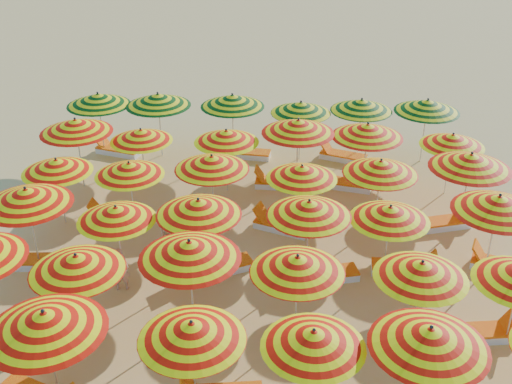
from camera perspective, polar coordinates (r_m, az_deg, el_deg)
ground at (r=18.85m, az=-0.05°, el=-5.00°), size 120.00×120.00×0.00m
umbrella_1 at (r=13.35m, az=-18.27°, el=-10.91°), size 2.61×2.61×2.56m
umbrella_2 at (r=12.89m, az=-5.74°, el=-12.21°), size 2.28×2.28×2.31m
umbrella_3 at (r=12.83m, az=5.14°, el=-12.88°), size 2.76×2.76×2.22m
umbrella_4 at (r=12.90m, az=15.19°, el=-12.38°), size 2.90×2.90×2.48m
umbrella_7 at (r=15.17m, az=-15.66°, el=-6.12°), size 2.56×2.56×2.34m
umbrella_8 at (r=14.81m, az=-5.94°, el=-5.15°), size 2.79×2.79×2.54m
umbrella_9 at (r=14.61m, az=3.71°, el=-6.43°), size 2.32×2.32×2.34m
umbrella_10 at (r=14.95m, az=14.50°, el=-6.74°), size 2.51×2.51×2.29m
umbrella_12 at (r=17.94m, az=-19.73°, el=-0.39°), size 2.83×2.83×2.54m
umbrella_13 at (r=17.11m, az=-12.33°, el=-1.89°), size 2.19×2.19×2.20m
umbrella_14 at (r=16.71m, az=-5.13°, el=-1.37°), size 2.90×2.90×2.40m
umbrella_15 at (r=16.70m, az=4.74°, el=-1.47°), size 2.68×2.68×2.38m
umbrella_16 at (r=17.02m, az=11.83°, el=-1.88°), size 2.40×2.40×2.24m
umbrella_17 at (r=17.72m, az=20.76°, el=-1.00°), size 3.14×3.14×2.53m
umbrella_18 at (r=20.03m, az=-17.30°, el=2.25°), size 2.75×2.75×2.24m
umbrella_19 at (r=19.37m, az=-11.21°, el=2.02°), size 2.74×2.74×2.21m
umbrella_20 at (r=19.07m, az=-3.95°, el=2.61°), size 2.86×2.86×2.39m
umbrella_21 at (r=18.81m, az=4.10°, el=1.76°), size 2.58×2.58×2.23m
umbrella_22 at (r=19.14m, az=11.02°, el=2.17°), size 2.45×2.45×2.37m
umbrella_23 at (r=19.78m, az=18.55°, el=2.60°), size 3.06×3.06×2.56m
umbrella_24 at (r=22.04m, az=-15.73°, el=5.67°), size 2.91×2.91×2.54m
umbrella_25 at (r=21.60m, az=-10.19°, el=4.98°), size 2.33×2.33×2.21m
umbrella_26 at (r=21.05m, az=-2.66°, el=4.96°), size 2.25×2.25×2.28m
umbrella_27 at (r=21.18m, az=3.77°, el=5.83°), size 3.15×3.15×2.57m
umbrella_28 at (r=21.29m, az=9.89°, el=5.40°), size 2.50×2.50×2.50m
umbrella_29 at (r=21.81m, az=17.07°, el=4.43°), size 2.15×2.15×2.23m
umbrella_30 at (r=24.41m, az=-13.85°, el=8.00°), size 2.91×2.91×2.48m
umbrella_31 at (r=23.82m, az=-8.70°, el=8.11°), size 2.95×2.95×2.53m
umbrella_32 at (r=23.58m, az=-2.11°, el=8.11°), size 2.66×2.66×2.49m
umbrella_33 at (r=23.38m, az=4.00°, el=7.49°), size 2.81×2.81×2.32m
umbrella_34 at (r=23.69m, az=9.36°, el=7.62°), size 2.33×2.33×2.39m
umbrella_35 at (r=23.89m, az=14.99°, el=7.41°), size 2.67×2.67×2.48m
lounger_2 at (r=16.58m, az=19.48°, el=-11.70°), size 1.79×0.77×0.69m
lounger_3 at (r=19.21m, az=-20.38°, el=-5.80°), size 1.75×0.64×0.69m
lounger_4 at (r=17.82m, az=-3.19°, el=-6.68°), size 1.82×1.25×0.69m
lounger_5 at (r=17.61m, az=6.16°, el=-7.31°), size 1.82×0.94×0.69m
lounger_6 at (r=18.21m, az=13.07°, el=-6.63°), size 1.78×0.74×0.69m
lounger_7 at (r=19.09m, az=20.96°, el=-6.14°), size 1.82×1.19×0.69m
lounger_8 at (r=20.51m, az=-12.27°, el=-2.20°), size 1.75×0.62×0.69m
lounger_9 at (r=19.65m, az=2.19°, el=-2.98°), size 1.82×1.21×0.69m
lounger_10 at (r=20.59m, az=16.33°, el=-2.64°), size 1.82×1.00×0.69m
lounger_11 at (r=22.08m, az=2.04°, el=0.83°), size 1.77×0.69×0.69m
lounger_12 at (r=22.21m, az=8.13°, el=0.72°), size 1.82×0.99×0.69m
lounger_13 at (r=25.03m, az=-12.21°, el=3.67°), size 1.83×1.09×0.69m
lounger_14 at (r=24.22m, az=-0.86°, el=3.47°), size 1.80×0.82×0.69m
lounger_15 at (r=24.21m, az=7.65°, el=3.20°), size 1.82×1.19×0.69m
beachgoer_a at (r=17.25m, az=-12.00°, el=-6.70°), size 0.52×0.39×1.28m
beachgoer_b at (r=18.63m, az=-7.76°, el=-3.38°), size 0.76×0.67×1.30m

